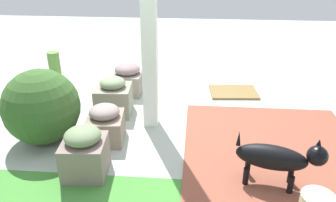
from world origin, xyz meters
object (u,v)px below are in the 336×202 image
object	(u,v)px
stone_planter_mid	(105,124)
dog	(278,158)
stone_planter_near	(114,97)
porch_pillar	(149,16)
stone_planter_far	(85,152)
terracotta_pot_tall	(56,78)
doormat	(233,92)
stone_planter_nearest	(128,79)
round_shrub	(41,107)

from	to	relation	value
stone_planter_mid	dog	xyz separation A→B (m)	(-1.65, 0.63, 0.10)
stone_planter_near	dog	distance (m)	2.12
porch_pillar	stone_planter_mid	xyz separation A→B (m)	(0.44, 0.39, -1.06)
stone_planter_mid	stone_planter_far	bearing A→B (deg)	86.31
terracotta_pot_tall	doormat	bearing A→B (deg)	-176.10
stone_planter_nearest	stone_planter_mid	size ratio (longest dim) A/B	0.94
round_shrub	stone_planter_far	bearing A→B (deg)	138.79
stone_planter_near	stone_planter_far	world-z (taller)	stone_planter_near
dog	terracotta_pot_tall	bearing A→B (deg)	-34.62
stone_planter_nearest	dog	size ratio (longest dim) A/B	0.58
porch_pillar	stone_planter_nearest	bearing A→B (deg)	-63.18
porch_pillar	dog	bearing A→B (deg)	139.93
doormat	dog	bearing A→B (deg)	94.85
stone_planter_far	terracotta_pot_tall	world-z (taller)	terracotta_pot_tall
stone_planter_near	stone_planter_far	size ratio (longest dim) A/B	1.00
stone_planter_mid	doormat	size ratio (longest dim) A/B	0.70
stone_planter_near	stone_planter_mid	bearing A→B (deg)	95.14
stone_planter_nearest	terracotta_pot_tall	bearing A→B (deg)	3.42
stone_planter_near	stone_planter_mid	distance (m)	0.64
stone_planter_near	round_shrub	size ratio (longest dim) A/B	0.60
stone_planter_near	stone_planter_far	xyz separation A→B (m)	(-0.02, 1.22, 0.01)
stone_planter_nearest	stone_planter_far	world-z (taller)	stone_planter_far
stone_planter_mid	stone_planter_far	size ratio (longest dim) A/B	0.97
stone_planter_near	round_shrub	world-z (taller)	round_shrub
doormat	stone_planter_near	bearing A→B (deg)	25.71
stone_planter_nearest	terracotta_pot_tall	distance (m)	1.00
stone_planter_nearest	porch_pillar	bearing A→B (deg)	116.82
stone_planter_far	terracotta_pot_tall	distance (m)	2.03
stone_planter_nearest	doormat	xyz separation A→B (m)	(-1.48, -0.11, -0.19)
stone_planter_near	dog	xyz separation A→B (m)	(-1.70, 1.26, 0.08)
stone_planter_near	stone_planter_far	distance (m)	1.22
stone_planter_nearest	dog	xyz separation A→B (m)	(-1.65, 1.89, 0.09)
terracotta_pot_tall	stone_planter_mid	bearing A→B (deg)	129.89
porch_pillar	stone_planter_far	bearing A→B (deg)	64.02
stone_planter_near	stone_planter_mid	size ratio (longest dim) A/B	1.03
dog	stone_planter_nearest	bearing A→B (deg)	-48.87
porch_pillar	stone_planter_far	world-z (taller)	porch_pillar
stone_planter_near	round_shrub	distance (m)	0.92
doormat	stone_planter_nearest	bearing A→B (deg)	4.23
porch_pillar	terracotta_pot_tall	size ratio (longest dim) A/B	4.29
dog	stone_planter_far	bearing A→B (deg)	-1.46
porch_pillar	stone_planter_near	world-z (taller)	porch_pillar
porch_pillar	stone_planter_mid	world-z (taller)	porch_pillar
round_shrub	terracotta_pot_tall	xyz separation A→B (m)	(0.36, -1.26, -0.19)
stone_planter_far	round_shrub	xyz separation A→B (m)	(0.60, -0.53, 0.17)
porch_pillar	stone_planter_far	distance (m)	1.49
porch_pillar	stone_planter_far	xyz separation A→B (m)	(0.47, 0.97, -1.03)
stone_planter_near	doormat	bearing A→B (deg)	-154.29
terracotta_pot_tall	doormat	world-z (taller)	terracotta_pot_tall
round_shrub	stone_planter_mid	bearing A→B (deg)	-174.96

